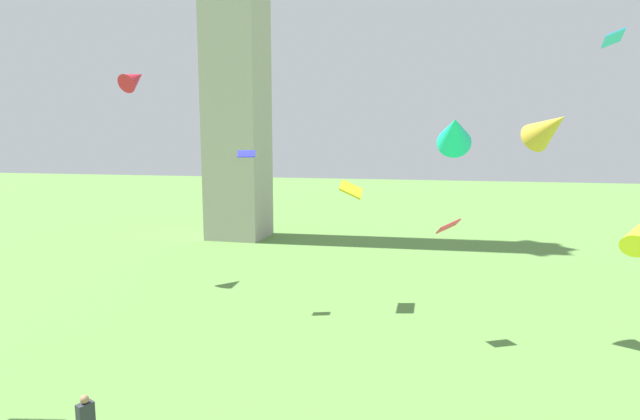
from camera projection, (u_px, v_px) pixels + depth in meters
The scene contains 9 objects.
person_2 at pixel (86, 420), 13.76m from camera, with size 0.40×0.50×1.68m.
kite_flying_1 at pixel (613, 38), 21.22m from camera, with size 0.88×1.09×0.66m.
kite_flying_3 at pixel (246, 154), 24.69m from camera, with size 1.00×0.79×0.35m.
kite_flying_4 at pixel (637, 235), 24.94m from camera, with size 2.17×2.68×2.11m.
kite_flying_6 at pixel (134, 79), 29.79m from camera, with size 1.35×2.08×1.77m.
kite_flying_8 at pixel (455, 131), 10.33m from camera, with size 0.75×1.26×1.11m.
kite_flying_9 at pixel (549, 128), 20.28m from camera, with size 2.27×2.59×2.00m.
kite_flying_10 at pixel (351, 189), 25.64m from camera, with size 1.26×1.89×0.91m.
kite_flying_11 at pixel (448, 226), 21.15m from camera, with size 1.04×1.08×0.73m.
Camera 1 is at (6.18, 3.46, 8.55)m, focal length 28.00 mm.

